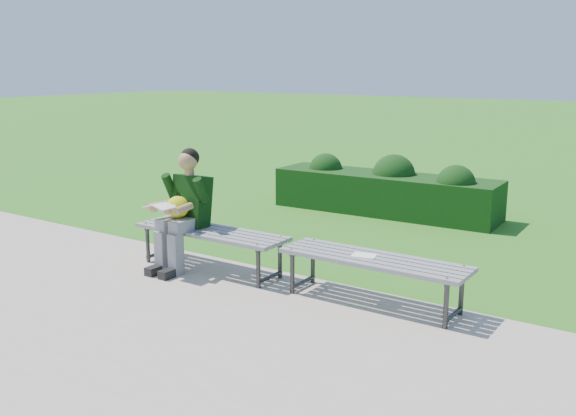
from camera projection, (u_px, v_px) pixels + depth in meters
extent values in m
plane|color=#276A17|center=(279.00, 272.00, 7.00)|extent=(80.00, 80.00, 0.00)
cube|color=beige|center=(164.00, 323.00, 5.58)|extent=(30.00, 3.50, 0.02)
cube|color=#194117|center=(385.00, 194.00, 9.79)|extent=(3.46, 0.97, 0.60)
sphere|color=#194117|center=(326.00, 170.00, 10.31)|extent=(0.55, 0.55, 0.54)
sphere|color=#194117|center=(394.00, 176.00, 9.76)|extent=(0.68, 0.68, 0.66)
sphere|color=#194117|center=(456.00, 184.00, 9.05)|extent=(0.57, 0.57, 0.55)
cube|color=gray|center=(198.00, 236.00, 6.77)|extent=(1.80, 0.08, 0.04)
cube|color=gray|center=(204.00, 234.00, 6.85)|extent=(1.80, 0.09, 0.04)
cube|color=gray|center=(211.00, 232.00, 6.93)|extent=(1.80, 0.08, 0.04)
cube|color=gray|center=(217.00, 230.00, 7.02)|extent=(1.80, 0.08, 0.04)
cube|color=gray|center=(223.00, 228.00, 7.10)|extent=(1.80, 0.09, 0.04)
cylinder|color=#2D2D30|center=(148.00, 245.00, 7.26)|extent=(0.04, 0.04, 0.41)
cylinder|color=#2D2D30|center=(172.00, 237.00, 7.56)|extent=(0.04, 0.04, 0.41)
cylinder|color=#2D2D30|center=(159.00, 226.00, 7.37)|extent=(0.04, 0.42, 0.04)
cylinder|color=#2D2D30|center=(160.00, 253.00, 7.44)|extent=(0.04, 0.42, 0.04)
cylinder|color=gray|center=(146.00, 224.00, 7.19)|extent=(0.02, 0.02, 0.01)
cylinder|color=gray|center=(172.00, 217.00, 7.52)|extent=(0.02, 0.02, 0.01)
cylinder|color=#2D2D30|center=(258.00, 268.00, 6.40)|extent=(0.04, 0.04, 0.41)
cylinder|color=#2D2D30|center=(280.00, 259.00, 6.71)|extent=(0.04, 0.04, 0.41)
cylinder|color=#2D2D30|center=(269.00, 246.00, 6.52)|extent=(0.04, 0.42, 0.04)
cylinder|color=#2D2D30|center=(269.00, 277.00, 6.59)|extent=(0.04, 0.42, 0.04)
cylinder|color=gray|center=(257.00, 245.00, 6.33)|extent=(0.02, 0.02, 0.01)
cylinder|color=gray|center=(281.00, 236.00, 6.67)|extent=(0.02, 0.02, 0.01)
cube|color=gray|center=(363.00, 265.00, 5.77)|extent=(1.80, 0.08, 0.04)
cube|color=gray|center=(369.00, 262.00, 5.85)|extent=(1.80, 0.08, 0.04)
cube|color=gray|center=(374.00, 259.00, 5.94)|extent=(1.80, 0.08, 0.04)
cube|color=gray|center=(379.00, 257.00, 6.02)|extent=(1.80, 0.08, 0.04)
cube|color=gray|center=(384.00, 254.00, 6.10)|extent=(1.80, 0.09, 0.04)
cylinder|color=#2D2D30|center=(292.00, 273.00, 6.26)|extent=(0.04, 0.04, 0.41)
cylinder|color=#2D2D30|center=(313.00, 263.00, 6.56)|extent=(0.04, 0.04, 0.41)
cylinder|color=#2D2D30|center=(303.00, 251.00, 6.37)|extent=(0.04, 0.42, 0.04)
cylinder|color=#2D2D30|center=(303.00, 282.00, 6.44)|extent=(0.04, 0.42, 0.04)
cylinder|color=gray|center=(291.00, 249.00, 6.19)|extent=(0.02, 0.02, 0.01)
cylinder|color=gray|center=(314.00, 240.00, 6.52)|extent=(0.02, 0.02, 0.01)
cylinder|color=#2D2D30|center=(446.00, 306.00, 5.40)|extent=(0.04, 0.04, 0.41)
cylinder|color=#2D2D30|center=(461.00, 293.00, 5.71)|extent=(0.04, 0.04, 0.41)
cylinder|color=#2D2D30|center=(455.00, 279.00, 5.52)|extent=(0.04, 0.42, 0.04)
cylinder|color=#2D2D30|center=(453.00, 315.00, 5.59)|extent=(0.04, 0.42, 0.04)
cylinder|color=gray|center=(447.00, 278.00, 5.34)|extent=(0.02, 0.02, 0.01)
cylinder|color=gray|center=(464.00, 266.00, 5.67)|extent=(0.02, 0.02, 0.01)
cube|color=gray|center=(173.00, 222.00, 7.01)|extent=(0.14, 0.42, 0.13)
cube|color=gray|center=(187.00, 225.00, 6.90)|extent=(0.14, 0.42, 0.13)
cube|color=gray|center=(162.00, 251.00, 6.92)|extent=(0.12, 0.13, 0.45)
cube|color=gray|center=(176.00, 254.00, 6.81)|extent=(0.12, 0.13, 0.45)
cube|color=black|center=(156.00, 270.00, 6.88)|extent=(0.11, 0.26, 0.09)
cube|color=black|center=(170.00, 273.00, 6.77)|extent=(0.11, 0.26, 0.09)
cube|color=black|center=(192.00, 201.00, 7.07)|extent=(0.40, 0.30, 0.59)
cylinder|color=#A57A52|center=(190.00, 172.00, 6.98)|extent=(0.10, 0.10, 0.08)
sphere|color=#A57A52|center=(188.00, 161.00, 6.94)|extent=(0.21, 0.21, 0.21)
sphere|color=black|center=(190.00, 158.00, 6.95)|extent=(0.21, 0.21, 0.21)
cylinder|color=black|center=(170.00, 186.00, 7.08)|extent=(0.10, 0.21, 0.30)
cylinder|color=black|center=(201.00, 190.00, 6.82)|extent=(0.10, 0.21, 0.30)
cylinder|color=#A57A52|center=(160.00, 205.00, 6.90)|extent=(0.14, 0.31, 0.08)
cylinder|color=#A57A52|center=(183.00, 209.00, 6.72)|extent=(0.14, 0.31, 0.08)
sphere|color=#A57A52|center=(154.00, 208.00, 6.73)|extent=(0.09, 0.09, 0.09)
sphere|color=#A57A52|center=(167.00, 211.00, 6.63)|extent=(0.09, 0.09, 0.09)
sphere|color=gold|center=(178.00, 207.00, 6.89)|extent=(0.24, 0.24, 0.24)
cone|color=orange|center=(170.00, 209.00, 6.80)|extent=(0.07, 0.07, 0.07)
cone|color=black|center=(177.00, 195.00, 6.88)|extent=(0.03, 0.04, 0.07)
cone|color=black|center=(180.00, 195.00, 6.88)|extent=(0.03, 0.04, 0.06)
sphere|color=white|center=(168.00, 205.00, 6.83)|extent=(0.04, 0.04, 0.04)
sphere|color=white|center=(174.00, 206.00, 6.78)|extent=(0.04, 0.04, 0.04)
cube|color=white|center=(154.00, 205.00, 6.70)|extent=(0.15, 0.20, 0.05)
cube|color=white|center=(164.00, 206.00, 6.61)|extent=(0.15, 0.20, 0.05)
cube|color=white|center=(364.00, 255.00, 5.98)|extent=(0.25, 0.20, 0.01)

